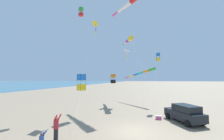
% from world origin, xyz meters
% --- Properties ---
extents(ground_plane, '(600.00, 600.00, 0.00)m').
position_xyz_m(ground_plane, '(0.00, 0.00, 0.00)').
color(ground_plane, gray).
extents(parked_car, '(3.72, 4.65, 1.85)m').
position_xyz_m(parked_car, '(-5.08, -3.87, 0.95)').
color(parked_car, black).
rests_on(parked_car, ground_plane).
extents(cooler_box, '(0.62, 0.42, 0.42)m').
position_xyz_m(cooler_box, '(-2.46, -4.31, 0.21)').
color(cooler_box, '#EF4C93').
rests_on(cooler_box, ground_plane).
extents(person_adult_flyer, '(0.67, 0.58, 1.95)m').
position_xyz_m(person_adult_flyer, '(5.42, 3.38, 1.06)').
color(person_adult_flyer, '#232328').
rests_on(person_adult_flyer, ground_plane).
extents(kite_windsock_rainbow_low_near, '(6.74, 12.85, 6.71)m').
position_xyz_m(kite_windsock_rainbow_low_near, '(-0.35, -15.04, 5.87)').
color(kite_windsock_rainbow_low_near, green).
rests_on(kite_windsock_rainbow_low_near, ground_plane).
extents(kite_box_checkered_midright, '(1.18, 7.32, 8.75)m').
position_xyz_m(kite_box_checkered_midright, '(-2.95, -10.70, 8.10)').
color(kite_box_checkered_midright, blue).
rests_on(kite_box_checkered_midright, ground_plane).
extents(kite_windsock_purple_drifting, '(7.12, 18.79, 13.10)m').
position_xyz_m(kite_windsock_purple_drifting, '(2.55, -15.86, 12.54)').
color(kite_windsock_purple_drifting, yellow).
rests_on(kite_windsock_purple_drifting, ground_plane).
extents(kite_box_striped_overhead, '(1.70, 12.66, 5.45)m').
position_xyz_m(kite_box_striped_overhead, '(4.59, -11.16, 4.64)').
color(kite_box_striped_overhead, orange).
rests_on(kite_box_striped_overhead, ground_plane).
extents(kite_box_red_high_left, '(9.61, 1.16, 15.66)m').
position_xyz_m(kite_box_red_high_left, '(8.53, -6.49, 14.94)').
color(kite_box_red_high_left, green).
rests_on(kite_box_red_high_left, ground_plane).
extents(kite_delta_yellow_midlevel, '(9.99, 10.52, 10.36)m').
position_xyz_m(kite_delta_yellow_midlevel, '(2.59, -14.02, 10.03)').
color(kite_delta_yellow_midlevel, white).
rests_on(kite_delta_yellow_midlevel, ground_plane).
extents(kite_delta_white_trailing, '(1.79, 9.24, 12.70)m').
position_xyz_m(kite_delta_white_trailing, '(5.67, -5.33, 12.31)').
color(kite_delta_white_trailing, yellow).
rests_on(kite_delta_white_trailing, ground_plane).
extents(kite_box_orange_high_right, '(2.33, 5.55, 5.18)m').
position_xyz_m(kite_box_orange_high_right, '(6.31, -2.49, 4.21)').
color(kite_box_orange_high_right, blue).
rests_on(kite_box_orange_high_right, ground_plane).
extents(kite_windsock_teal_far_right, '(6.64, 10.72, 19.19)m').
position_xyz_m(kite_windsock_teal_far_right, '(2.01, -12.32, 18.40)').
color(kite_windsock_teal_far_right, red).
rests_on(kite_windsock_teal_far_right, ground_plane).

